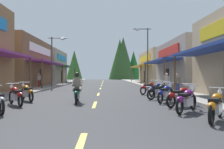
{
  "coord_description": "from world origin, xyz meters",
  "views": [
    {
      "loc": [
        0.52,
        -2.36,
        1.46
      ],
      "look_at": [
        1.42,
        28.3,
        1.47
      ],
      "focal_mm": 36.06,
      "sensor_mm": 36.0,
      "label": 1
    }
  ],
  "objects_px": {
    "rider_cruising_lead": "(77,90)",
    "pedestrian_browsing": "(39,79)",
    "motorcycle_parked_right_2": "(181,96)",
    "motorcycle_parked_right_6": "(149,88)",
    "motorcycle_parked_left_3": "(27,92)",
    "streetlamp_right": "(145,49)",
    "motorcycle_parked_right_5": "(157,89)",
    "pedestrian_waiting": "(177,82)",
    "motorcycle_parked_right_1": "(187,100)",
    "motorcycle_parked_right_4": "(160,91)",
    "streetlamp_left": "(55,54)",
    "motorcycle_parked_right_0": "(216,105)",
    "pedestrian_by_shop": "(167,81)",
    "motorcycle_parked_left_2": "(16,95)",
    "motorcycle_parked_right_3": "(165,93)"
  },
  "relations": [
    {
      "from": "rider_cruising_lead",
      "to": "motorcycle_parked_right_4",
      "type": "bearing_deg",
      "value": -75.75
    },
    {
      "from": "streetlamp_right",
      "to": "motorcycle_parked_right_5",
      "type": "bearing_deg",
      "value": -96.02
    },
    {
      "from": "motorcycle_parked_right_6",
      "to": "motorcycle_parked_left_3",
      "type": "bearing_deg",
      "value": 166.86
    },
    {
      "from": "motorcycle_parked_right_5",
      "to": "pedestrian_browsing",
      "type": "xyz_separation_m",
      "value": [
        -10.79,
        9.98,
        0.45
      ]
    },
    {
      "from": "rider_cruising_lead",
      "to": "pedestrian_browsing",
      "type": "bearing_deg",
      "value": 19.71
    },
    {
      "from": "streetlamp_right",
      "to": "motorcycle_parked_right_2",
      "type": "xyz_separation_m",
      "value": [
        -1.17,
        -15.75,
        -3.9
      ]
    },
    {
      "from": "motorcycle_parked_right_0",
      "to": "motorcycle_parked_left_2",
      "type": "bearing_deg",
      "value": 99.07
    },
    {
      "from": "motorcycle_parked_left_3",
      "to": "pedestrian_waiting",
      "type": "distance_m",
      "value": 11.24
    },
    {
      "from": "pedestrian_by_shop",
      "to": "motorcycle_parked_left_2",
      "type": "bearing_deg",
      "value": -179.11
    },
    {
      "from": "streetlamp_left",
      "to": "motorcycle_parked_right_2",
      "type": "height_order",
      "value": "streetlamp_left"
    },
    {
      "from": "motorcycle_parked_left_3",
      "to": "motorcycle_parked_right_5",
      "type": "bearing_deg",
      "value": -107.23
    },
    {
      "from": "motorcycle_parked_right_4",
      "to": "pedestrian_by_shop",
      "type": "bearing_deg",
      "value": 40.09
    },
    {
      "from": "motorcycle_parked_right_1",
      "to": "motorcycle_parked_right_5",
      "type": "height_order",
      "value": "same"
    },
    {
      "from": "motorcycle_parked_left_3",
      "to": "pedestrian_by_shop",
      "type": "relative_size",
      "value": 1.12
    },
    {
      "from": "motorcycle_parked_right_0",
      "to": "motorcycle_parked_left_2",
      "type": "height_order",
      "value": "same"
    },
    {
      "from": "motorcycle_parked_right_6",
      "to": "pedestrian_waiting",
      "type": "bearing_deg",
      "value": -17.05
    },
    {
      "from": "motorcycle_parked_right_4",
      "to": "motorcycle_parked_left_3",
      "type": "xyz_separation_m",
      "value": [
        -7.57,
        -0.66,
        0.0
      ]
    },
    {
      "from": "streetlamp_right",
      "to": "motorcycle_parked_right_1",
      "type": "relative_size",
      "value": 3.97
    },
    {
      "from": "streetlamp_right",
      "to": "motorcycle_parked_right_5",
      "type": "xyz_separation_m",
      "value": [
        -1.14,
        -10.82,
        -3.9
      ]
    },
    {
      "from": "motorcycle_parked_right_0",
      "to": "motorcycle_parked_right_2",
      "type": "bearing_deg",
      "value": 35.91
    },
    {
      "from": "motorcycle_parked_right_1",
      "to": "streetlamp_left",
      "type": "bearing_deg",
      "value": 67.23
    },
    {
      "from": "motorcycle_parked_left_2",
      "to": "motorcycle_parked_left_3",
      "type": "distance_m",
      "value": 1.77
    },
    {
      "from": "motorcycle_parked_left_2",
      "to": "pedestrian_by_shop",
      "type": "height_order",
      "value": "pedestrian_by_shop"
    },
    {
      "from": "motorcycle_parked_right_0",
      "to": "motorcycle_parked_left_2",
      "type": "distance_m",
      "value": 8.59
    },
    {
      "from": "motorcycle_parked_right_3",
      "to": "motorcycle_parked_left_3",
      "type": "distance_m",
      "value": 7.53
    },
    {
      "from": "motorcycle_parked_right_2",
      "to": "streetlamp_right",
      "type": "bearing_deg",
      "value": 49.31
    },
    {
      "from": "motorcycle_parked_right_2",
      "to": "pedestrian_by_shop",
      "type": "xyz_separation_m",
      "value": [
        1.66,
        8.4,
        0.44
      ]
    },
    {
      "from": "motorcycle_parked_right_5",
      "to": "rider_cruising_lead",
      "type": "height_order",
      "value": "rider_cruising_lead"
    },
    {
      "from": "pedestrian_waiting",
      "to": "streetlamp_right",
      "type": "bearing_deg",
      "value": -178.49
    },
    {
      "from": "streetlamp_right",
      "to": "motorcycle_parked_right_5",
      "type": "distance_m",
      "value": 11.55
    },
    {
      "from": "motorcycle_parked_right_2",
      "to": "pedestrian_by_shop",
      "type": "height_order",
      "value": "pedestrian_by_shop"
    },
    {
      "from": "rider_cruising_lead",
      "to": "pedestrian_browsing",
      "type": "xyz_separation_m",
      "value": [
        -5.87,
        13.39,
        0.28
      ]
    },
    {
      "from": "motorcycle_parked_right_4",
      "to": "pedestrian_browsing",
      "type": "relative_size",
      "value": 1.17
    },
    {
      "from": "streetlamp_right",
      "to": "rider_cruising_lead",
      "type": "bearing_deg",
      "value": -113.08
    },
    {
      "from": "streetlamp_left",
      "to": "motorcycle_parked_right_0",
      "type": "bearing_deg",
      "value": -63.43
    },
    {
      "from": "motorcycle_parked_right_1",
      "to": "pedestrian_by_shop",
      "type": "distance_m",
      "value": 10.09
    },
    {
      "from": "motorcycle_parked_right_4",
      "to": "motorcycle_parked_right_5",
      "type": "height_order",
      "value": "same"
    },
    {
      "from": "streetlamp_right",
      "to": "motorcycle_parked_right_4",
      "type": "height_order",
      "value": "streetlamp_right"
    },
    {
      "from": "rider_cruising_lead",
      "to": "pedestrian_by_shop",
      "type": "relative_size",
      "value": 1.32
    },
    {
      "from": "motorcycle_parked_left_3",
      "to": "pedestrian_by_shop",
      "type": "xyz_separation_m",
      "value": [
        9.42,
        5.98,
        0.44
      ]
    },
    {
      "from": "motorcycle_parked_right_5",
      "to": "motorcycle_parked_left_3",
      "type": "distance_m",
      "value": 8.18
    },
    {
      "from": "motorcycle_parked_right_2",
      "to": "rider_cruising_lead",
      "type": "xyz_separation_m",
      "value": [
        -4.89,
        1.53,
        0.17
      ]
    },
    {
      "from": "motorcycle_parked_right_4",
      "to": "motorcycle_parked_right_6",
      "type": "relative_size",
      "value": 1.12
    },
    {
      "from": "motorcycle_parked_right_1",
      "to": "motorcycle_parked_right_4",
      "type": "height_order",
      "value": "same"
    },
    {
      "from": "motorcycle_parked_left_3",
      "to": "rider_cruising_lead",
      "type": "height_order",
      "value": "rider_cruising_lead"
    },
    {
      "from": "motorcycle_parked_right_3",
      "to": "motorcycle_parked_right_5",
      "type": "height_order",
      "value": "same"
    },
    {
      "from": "rider_cruising_lead",
      "to": "motorcycle_parked_right_5",
      "type": "bearing_deg",
      "value": -59.26
    },
    {
      "from": "motorcycle_parked_right_5",
      "to": "motorcycle_parked_left_2",
      "type": "distance_m",
      "value": 8.81
    },
    {
      "from": "motorcycle_parked_right_0",
      "to": "motorcycle_parked_right_1",
      "type": "relative_size",
      "value": 1.05
    },
    {
      "from": "motorcycle_parked_left_2",
      "to": "pedestrian_browsing",
      "type": "distance_m",
      "value": 14.61
    }
  ]
}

